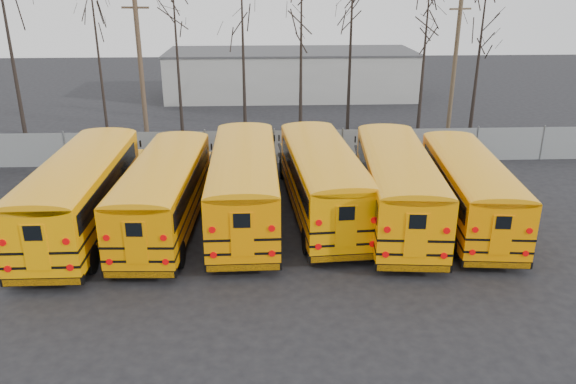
{
  "coord_description": "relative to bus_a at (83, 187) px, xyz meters",
  "views": [
    {
      "loc": [
        -0.69,
        -19.5,
        10.25
      ],
      "look_at": [
        0.37,
        3.05,
        1.6
      ],
      "focal_mm": 35.0,
      "sensor_mm": 36.0,
      "label": 1
    }
  ],
  "objects": [
    {
      "name": "bus_e",
      "position": [
        13.46,
        0.3,
        -0.02
      ],
      "size": [
        3.84,
        12.19,
        3.36
      ],
      "rotation": [
        0.0,
        0.0,
        -0.09
      ],
      "color": "black",
      "rests_on": "ground"
    },
    {
      "name": "bus_c",
      "position": [
        6.81,
        0.7,
        0.0
      ],
      "size": [
        2.92,
        12.16,
        3.39
      ],
      "rotation": [
        0.0,
        0.0,
        0.01
      ],
      "color": "black",
      "rests_on": "ground"
    },
    {
      "name": "utility_pole_left",
      "position": [
        0.36,
        12.11,
        2.76
      ],
      "size": [
        1.64,
        0.39,
        9.23
      ],
      "rotation": [
        0.0,
        0.0,
        -0.16
      ],
      "color": "#4D3C2C",
      "rests_on": "ground"
    },
    {
      "name": "utility_pole_right",
      "position": [
        20.36,
        14.31,
        2.63
      ],
      "size": [
        1.55,
        0.62,
        8.98
      ],
      "rotation": [
        0.0,
        0.0,
        0.32
      ],
      "color": "brown",
      "rests_on": "ground"
    },
    {
      "name": "tree_5",
      "position": [
        10.13,
        13.02,
        2.95
      ],
      "size": [
        0.26,
        0.26,
        9.86
      ],
      "primitive_type": "cone",
      "color": "black",
      "rests_on": "ground"
    },
    {
      "name": "bus_a",
      "position": [
        0.0,
        0.0,
        0.0
      ],
      "size": [
        2.82,
        12.13,
        3.39
      ],
      "rotation": [
        0.0,
        0.0,
        -0.0
      ],
      "color": "black",
      "rests_on": "ground"
    },
    {
      "name": "tree_4",
      "position": [
        6.52,
        13.56,
        3.37
      ],
      "size": [
        0.26,
        0.26,
        10.7
      ],
      "primitive_type": "cone",
      "color": "black",
      "rests_on": "ground"
    },
    {
      "name": "bus_f",
      "position": [
        16.59,
        0.06,
        -0.17
      ],
      "size": [
        3.6,
        11.25,
        3.1
      ],
      "rotation": [
        0.0,
        0.0,
        -0.1
      ],
      "color": "black",
      "rests_on": "ground"
    },
    {
      "name": "tree_8",
      "position": [
        22.01,
        14.55,
        2.69
      ],
      "size": [
        0.26,
        0.26,
        9.36
      ],
      "primitive_type": "cone",
      "color": "black",
      "rests_on": "ground"
    },
    {
      "name": "tree_2",
      "position": [
        -1.67,
        10.69,
        3.63
      ],
      "size": [
        0.26,
        0.26,
        11.23
      ],
      "primitive_type": "cone",
      "color": "black",
      "rests_on": "ground"
    },
    {
      "name": "fence",
      "position": [
        8.32,
        8.92,
        -0.99
      ],
      "size": [
        40.0,
        0.04,
        2.0
      ],
      "primitive_type": "cube",
      "color": "gray",
      "rests_on": "ground"
    },
    {
      "name": "tree_7",
      "position": [
        17.76,
        12.53,
        2.57
      ],
      "size": [
        0.26,
        0.26,
        9.11
      ],
      "primitive_type": "cone",
      "color": "black",
      "rests_on": "ground"
    },
    {
      "name": "bus_d",
      "position": [
        10.28,
        1.16,
        -0.04
      ],
      "size": [
        3.51,
        12.0,
        3.32
      ],
      "rotation": [
        0.0,
        0.0,
        0.07
      ],
      "color": "black",
      "rests_on": "ground"
    },
    {
      "name": "bus_b",
      "position": [
        3.44,
        0.1,
        -0.11
      ],
      "size": [
        3.16,
        11.54,
        3.2
      ],
      "rotation": [
        0.0,
        0.0,
        -0.05
      ],
      "color": "black",
      "rests_on": "ground"
    },
    {
      "name": "ground",
      "position": [
        8.32,
        -3.08,
        -1.99
      ],
      "size": [
        120.0,
        120.0,
        0.0
      ],
      "primitive_type": "plane",
      "color": "black",
      "rests_on": "ground"
    },
    {
      "name": "tree_1",
      "position": [
        -6.74,
        11.15,
        4.33
      ],
      "size": [
        0.26,
        0.26,
        12.63
      ],
      "primitive_type": "cone",
      "color": "black",
      "rests_on": "ground"
    },
    {
      "name": "tree_6",
      "position": [
        13.46,
        14.62,
        4.23
      ],
      "size": [
        0.26,
        0.26,
        12.43
      ],
      "primitive_type": "cone",
      "color": "black",
      "rests_on": "ground"
    },
    {
      "name": "tree_3",
      "position": [
        2.39,
        13.59,
        3.07
      ],
      "size": [
        0.26,
        0.26,
        10.11
      ],
      "primitive_type": "cone",
      "color": "black",
      "rests_on": "ground"
    },
    {
      "name": "distant_building",
      "position": [
        10.32,
        28.92,
        0.01
      ],
      "size": [
        22.0,
        8.0,
        4.0
      ],
      "primitive_type": "cube",
      "color": "#A7A6A2",
      "rests_on": "ground"
    }
  ]
}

